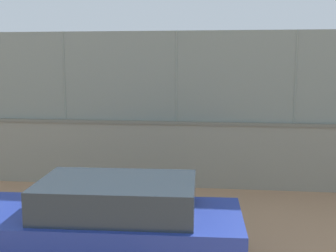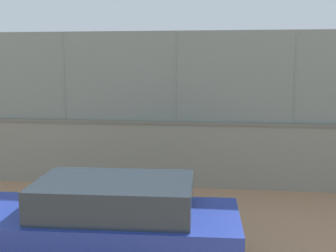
{
  "view_description": "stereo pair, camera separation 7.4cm",
  "coord_description": "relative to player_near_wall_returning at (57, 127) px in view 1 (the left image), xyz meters",
  "views": [
    {
      "loc": [
        -3.58,
        24.13,
        3.38
      ],
      "look_at": [
        -1.49,
        10.28,
        1.21
      ],
      "focal_mm": 44.89,
      "sensor_mm": 36.0,
      "label": 1
    },
    {
      "loc": [
        -3.66,
        24.12,
        3.38
      ],
      "look_at": [
        -1.49,
        10.28,
        1.21
      ],
      "focal_mm": 44.89,
      "sensor_mm": 36.0,
      "label": 2
    }
  ],
  "objects": [
    {
      "name": "sports_ball",
      "position": [
        -1.44,
        2.34,
        0.08
      ],
      "size": [
        0.19,
        0.19,
        0.19
      ],
      "primitive_type": "sphere",
      "color": "orange"
    },
    {
      "name": "perimeter_wall",
      "position": [
        -4.82,
        3.31,
        -0.1
      ],
      "size": [
        31.25,
        1.34,
        1.79
      ],
      "color": "gray",
      "rests_on": "ground_plane"
    },
    {
      "name": "player_near_wall_returning",
      "position": [
        0.0,
        0.0,
        0.0
      ],
      "size": [
        0.73,
        1.22,
        1.69
      ],
      "color": "navy",
      "rests_on": "ground_plane"
    },
    {
      "name": "player_foreground_swinging",
      "position": [
        -7.79,
        -0.04,
        -0.11
      ],
      "size": [
        1.06,
        0.68,
        1.53
      ],
      "color": "#B2B2B2",
      "rests_on": "ground_plane"
    },
    {
      "name": "ground_plane",
      "position": [
        -2.68,
        -9.78,
        -1.0
      ],
      "size": [
        260.0,
        260.0,
        0.0
      ],
      "primitive_type": "plane",
      "color": "tan"
    },
    {
      "name": "fence_panel_on_wall",
      "position": [
        -4.82,
        3.31,
        1.98
      ],
      "size": [
        30.68,
        1.04,
        2.37
      ],
      "color": "gray",
      "rests_on": "perimeter_wall"
    },
    {
      "name": "parked_car_blue",
      "position": [
        -4.35,
        8.16,
        -0.2
      ],
      "size": [
        4.5,
        2.17,
        1.52
      ],
      "color": "#23389E",
      "rests_on": "ground_plane"
    }
  ]
}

